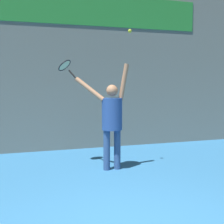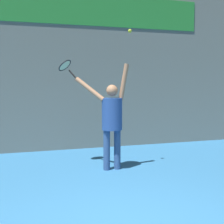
{
  "view_description": "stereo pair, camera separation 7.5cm",
  "coord_description": "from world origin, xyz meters",
  "views": [
    {
      "loc": [
        -1.2,
        -2.86,
        1.71
      ],
      "look_at": [
        0.67,
        2.86,
        1.14
      ],
      "focal_mm": 50.0,
      "sensor_mm": 36.0,
      "label": 1
    },
    {
      "loc": [
        -1.12,
        -2.88,
        1.71
      ],
      "look_at": [
        0.67,
        2.86,
        1.14
      ],
      "focal_mm": 50.0,
      "sensor_mm": 36.0,
      "label": 2
    }
  ],
  "objects": [
    {
      "name": "back_wall",
      "position": [
        0.0,
        4.99,
        2.5
      ],
      "size": [
        18.0,
        0.1,
        5.0
      ],
      "color": "slate",
      "rests_on": "ground_plane"
    },
    {
      "name": "tennis_player",
      "position": [
        0.66,
        2.86,
        1.05
      ],
      "size": [
        1.01,
        0.61,
        2.07
      ],
      "color": "#2D4C7F",
      "rests_on": "ground_plane"
    },
    {
      "name": "sponsor_banner",
      "position": [
        0.0,
        4.93,
        3.53
      ],
      "size": [
        7.44,
        0.02,
        0.79
      ],
      "color": "#288C38"
    },
    {
      "name": "tennis_racket",
      "position": [
        -0.14,
        3.38,
        2.03
      ],
      "size": [
        0.41,
        0.38,
        0.39
      ],
      "color": "black"
    },
    {
      "name": "tennis_ball",
      "position": [
        1.0,
        2.78,
        2.68
      ],
      "size": [
        0.07,
        0.07,
        0.07
      ],
      "color": "#CCDB2D"
    }
  ]
}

